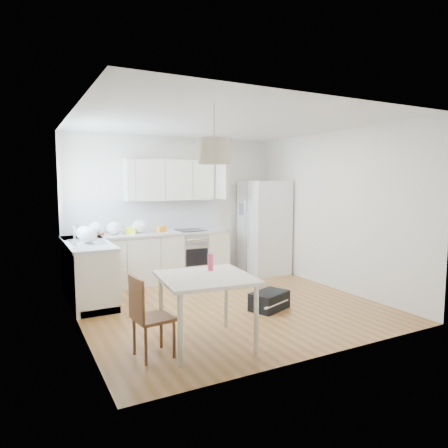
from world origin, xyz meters
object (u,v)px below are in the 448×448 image
at_px(refrigerator, 264,227).
at_px(gym_bag, 269,301).
at_px(dining_chair, 154,316).
at_px(dining_table, 206,284).

relative_size(refrigerator, gym_bag, 3.34).
distance_m(refrigerator, dining_chair, 4.32).
xyz_separation_m(dining_table, dining_chair, (-0.63, -0.04, -0.26)).
bearing_deg(dining_chair, gym_bag, 14.42).
bearing_deg(refrigerator, gym_bag, -118.01).
height_order(dining_chair, gym_bag, dining_chair).
bearing_deg(dining_chair, refrigerator, 34.74).
bearing_deg(refrigerator, dining_table, -129.73).
relative_size(refrigerator, dining_chair, 2.13).
bearing_deg(dining_chair, dining_table, -2.49).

